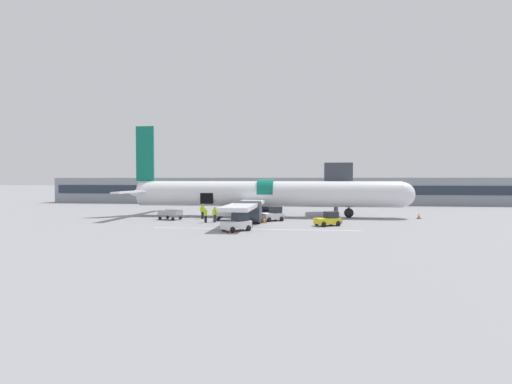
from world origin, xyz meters
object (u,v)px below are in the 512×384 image
baggage_tug_rear (328,220)px  ground_crew_driver (221,211)px  ground_crew_supervisor (206,215)px  baggage_cart_queued (171,215)px  baggage_tug_mid (237,223)px  ground_crew_loader_a (215,214)px  baggage_tug_lead (273,215)px  airplane (262,195)px  ground_crew_loader_b (254,211)px  ground_crew_helper (203,211)px  ground_crew_marshal (251,213)px  baggage_cart_loading (226,216)px

baggage_tug_rear → ground_crew_driver: bearing=152.1°
baggage_tug_rear → ground_crew_supervisor: bearing=174.2°
ground_crew_driver → baggage_cart_queued: bearing=-152.4°
baggage_tug_mid → ground_crew_loader_a: bearing=118.4°
baggage_tug_lead → baggage_tug_rear: size_ratio=0.98×
baggage_tug_lead → ground_crew_driver: size_ratio=1.90×
airplane → ground_crew_loader_a: bearing=-120.4°
ground_crew_loader_b → ground_crew_helper: size_ratio=1.02×
ground_crew_loader_b → ground_crew_loader_a: bearing=-131.8°
ground_crew_supervisor → ground_crew_marshal: size_ratio=1.05×
ground_crew_loader_b → ground_crew_driver: 4.31m
ground_crew_loader_b → ground_crew_marshal: ground_crew_loader_b is taller
airplane → ground_crew_loader_b: airplane is taller
ground_crew_loader_a → ground_crew_marshal: (3.78, 2.79, -0.09)m
ground_crew_loader_b → baggage_tug_rear: bearing=-35.0°
ground_crew_helper → ground_crew_marshal: ground_crew_helper is taller
airplane → ground_crew_helper: (-6.92, -3.97, -1.92)m
ground_crew_loader_b → ground_crew_driver: bearing=170.1°
baggage_tug_lead → ground_crew_loader_b: (-2.58, 1.98, 0.26)m
ground_crew_supervisor → ground_crew_marshal: (4.75, 3.21, -0.04)m
baggage_cart_loading → ground_crew_loader_b: bearing=33.6°
baggage_cart_loading → ground_crew_loader_b: (3.08, 2.05, 0.41)m
ground_crew_marshal → ground_crew_supervisor: bearing=-146.0°
ground_crew_marshal → baggage_tug_lead: bearing=-8.8°
baggage_tug_rear → ground_crew_helper: size_ratio=1.67×
ground_crew_loader_a → ground_crew_loader_b: 5.83m
baggage_cart_queued → ground_crew_loader_a: (5.97, -2.16, 0.35)m
ground_crew_driver → ground_crew_supervisor: (-0.61, -5.51, 0.06)m
baggage_tug_lead → ground_crew_loader_a: bearing=-159.9°
ground_crew_driver → airplane: bearing=27.9°
baggage_tug_rear → baggage_cart_loading: baggage_tug_rear is taller
ground_crew_driver → ground_crew_loader_b: bearing=-9.9°
baggage_cart_queued → ground_crew_helper: bearing=23.5°
baggage_tug_rear → ground_crew_loader_b: size_ratio=1.64×
ground_crew_loader_a → baggage_tug_lead: bearing=20.1°
ground_crew_loader_a → ground_crew_driver: (-0.36, 5.09, -0.11)m
baggage_tug_lead → ground_crew_loader_b: size_ratio=1.60×
baggage_cart_queued → ground_crew_loader_a: size_ratio=2.10×
baggage_tug_lead → baggage_tug_rear: bearing=-33.9°
baggage_cart_queued → ground_crew_supervisor: size_ratio=2.21×
ground_crew_loader_a → ground_crew_loader_b: ground_crew_loader_b is taller
airplane → ground_crew_loader_b: size_ratio=20.53×
ground_crew_loader_a → baggage_cart_queued: bearing=160.1°
baggage_tug_mid → ground_crew_helper: (-6.34, 10.92, 0.22)m
ground_crew_marshal → baggage_cart_queued: bearing=-176.3°
baggage_tug_lead → ground_crew_driver: 7.35m
baggage_tug_lead → ground_crew_helper: ground_crew_helper is taller
ground_crew_driver → ground_crew_helper: 2.51m
baggage_tug_lead → baggage_tug_mid: baggage_tug_mid is taller
airplane → ground_crew_helper: bearing=-150.2°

